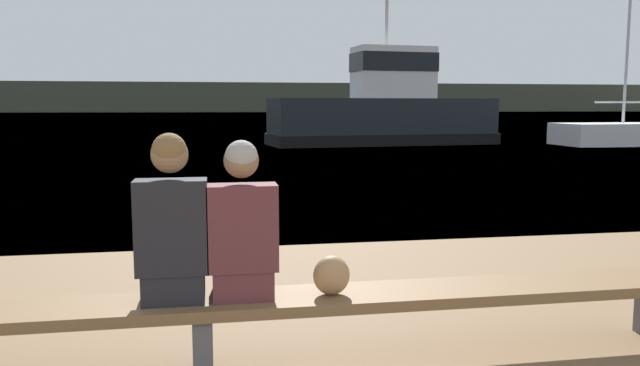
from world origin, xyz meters
TOP-DOWN VIEW (x-y plane):
  - water_surface at (0.00, 126.87)m, footprint 240.00×240.00m
  - far_shoreline at (0.00, 164.58)m, footprint 600.00×12.00m
  - bench_main at (-0.53, 3.33)m, footprint 7.13×0.48m
  - person_left at (-0.70, 3.34)m, footprint 0.44×0.41m
  - person_right at (-0.27, 3.34)m, footprint 0.44×0.41m
  - shopping_bag at (0.30, 3.31)m, footprint 0.24×0.18m
  - tugboat_red at (7.02, 25.98)m, footprint 10.20×4.10m
  - moored_sailboat at (17.30, 23.72)m, footprint 6.19×2.59m

SIDE VIEW (x-z plane):
  - water_surface at x=0.00m, z-range 0.00..0.00m
  - bench_main at x=-0.53m, z-range 0.16..0.63m
  - moored_sailboat at x=17.30m, z-range -3.54..4.54m
  - shopping_bag at x=0.30m, z-range 0.48..0.73m
  - person_right at x=-0.27m, z-range 0.41..1.42m
  - person_left at x=-0.70m, z-range 0.41..1.47m
  - tugboat_red at x=7.02m, z-range -2.50..5.17m
  - far_shoreline at x=0.00m, z-range 0.00..7.45m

